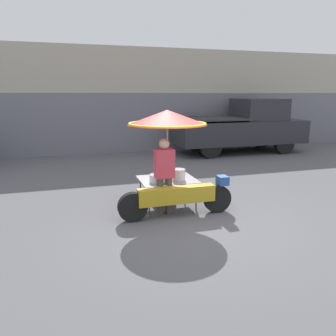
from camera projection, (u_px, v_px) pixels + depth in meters
ground_plane at (195, 221)px, 6.26m from camera, size 36.00×36.00×0.00m
shopfront_building at (122, 101)px, 14.03m from camera, size 28.00×2.06×4.19m
vendor_motorcycle_cart at (169, 137)px, 6.64m from camera, size 2.31×1.63×2.05m
vendor_person at (164, 173)px, 6.44m from camera, size 0.38×0.22×1.53m
pickup_truck at (242, 127)px, 13.33m from camera, size 5.32×1.91×2.18m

